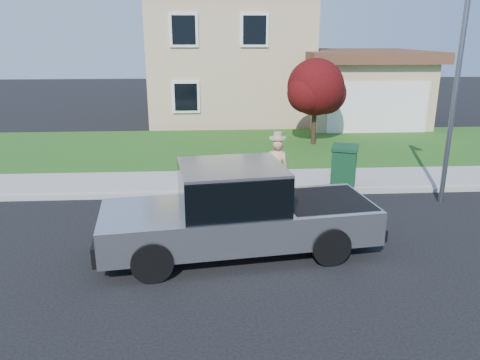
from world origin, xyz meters
name	(u,v)px	position (x,y,z in m)	size (l,w,h in m)	color
ground	(259,237)	(0.00, 0.00, 0.00)	(80.00, 80.00, 0.00)	black
curb	(283,193)	(1.00, 2.90, 0.06)	(40.00, 0.20, 0.12)	gray
sidewalk	(278,181)	(1.00, 4.00, 0.07)	(40.00, 2.00, 0.15)	gray
lawn	(262,148)	(1.00, 8.50, 0.05)	(40.00, 7.00, 0.10)	#224D16
house	(253,58)	(1.31, 16.38, 3.17)	(14.00, 11.30, 6.85)	tan
pickup_truck	(238,212)	(-0.53, -0.69, 0.89)	(6.00, 2.70, 1.90)	black
woman	(277,168)	(0.75, 2.60, 0.90)	(0.72, 0.57, 1.89)	#E09B7B
ornamental_tree	(316,90)	(3.17, 8.87, 2.30)	(2.51, 2.26, 3.44)	black
trash_bin	(344,166)	(2.78, 3.10, 0.76)	(0.98, 1.05, 1.21)	#0F371D
street_lamp	(458,85)	(5.24, 1.94, 3.18)	(0.30, 0.73, 5.58)	slate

